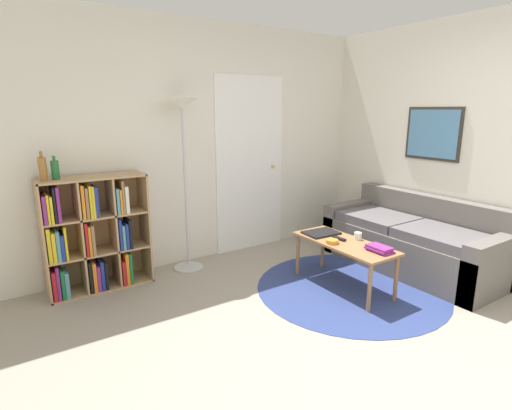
% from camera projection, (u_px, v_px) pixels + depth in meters
% --- Properties ---
extents(ground_plane, '(14.00, 14.00, 0.00)m').
position_uv_depth(ground_plane, '(386.00, 364.00, 2.70)').
color(ground_plane, gray).
extents(wall_back, '(7.02, 0.11, 2.60)m').
position_uv_depth(wall_back, '(211.00, 145.00, 4.47)').
color(wall_back, silver).
rests_on(wall_back, ground_plane).
extents(wall_right, '(0.08, 5.52, 2.60)m').
position_uv_depth(wall_right, '(423.00, 143.00, 4.50)').
color(wall_right, silver).
rests_on(wall_right, ground_plane).
extents(rug, '(1.80, 1.80, 0.01)m').
position_uv_depth(rug, '(351.00, 288.00, 3.84)').
color(rug, navy).
rests_on(rug, ground_plane).
extents(bookshelf, '(0.93, 0.34, 1.08)m').
position_uv_depth(bookshelf, '(92.00, 236.00, 3.73)').
color(bookshelf, tan).
rests_on(bookshelf, ground_plane).
extents(floor_lamp, '(0.32, 0.32, 1.79)m').
position_uv_depth(floor_lamp, '(183.00, 130.00, 3.99)').
color(floor_lamp, '#B7B7BC').
rests_on(floor_lamp, ground_plane).
extents(couch, '(0.81, 1.86, 0.76)m').
position_uv_depth(couch, '(414.00, 242.00, 4.32)').
color(couch, '#66605B').
rests_on(couch, ground_plane).
extents(coffee_table, '(0.43, 1.03, 0.46)m').
position_uv_depth(coffee_table, '(344.00, 247.00, 3.78)').
color(coffee_table, '#996B42').
rests_on(coffee_table, ground_plane).
extents(laptop, '(0.35, 0.26, 0.02)m').
position_uv_depth(laptop, '(321.00, 233.00, 4.01)').
color(laptop, black).
rests_on(laptop, coffee_table).
extents(bowl, '(0.12, 0.12, 0.04)m').
position_uv_depth(bowl, '(332.00, 241.00, 3.73)').
color(bowl, orange).
rests_on(bowl, coffee_table).
extents(book_stack_on_table, '(0.15, 0.23, 0.05)m').
position_uv_depth(book_stack_on_table, '(380.00, 249.00, 3.51)').
color(book_stack_on_table, '#7F287A').
rests_on(book_stack_on_table, coffee_table).
extents(cup, '(0.07, 0.07, 0.07)m').
position_uv_depth(cup, '(358.00, 236.00, 3.83)').
color(cup, white).
rests_on(cup, coffee_table).
extents(remote, '(0.05, 0.14, 0.02)m').
position_uv_depth(remote, '(339.00, 239.00, 3.83)').
color(remote, black).
rests_on(remote, coffee_table).
extents(bottle_left, '(0.07, 0.07, 0.25)m').
position_uv_depth(bottle_left, '(43.00, 169.00, 3.38)').
color(bottle_left, olive).
rests_on(bottle_left, bookshelf).
extents(bottle_middle, '(0.07, 0.07, 0.21)m').
position_uv_depth(bottle_middle, '(55.00, 170.00, 3.45)').
color(bottle_middle, '#236633').
rests_on(bottle_middle, bookshelf).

